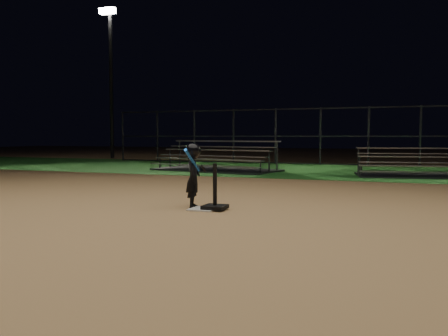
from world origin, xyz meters
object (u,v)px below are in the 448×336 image
(child_batter, at_px, (193,173))
(bleacher_left, at_px, (216,165))
(bleacher_right, at_px, (418,171))
(light_pole_left, at_px, (110,70))
(home_plate, at_px, (204,209))
(batting_tee, at_px, (215,200))

(child_batter, relative_size, bleacher_left, 0.24)
(child_batter, distance_m, bleacher_left, 8.51)
(bleacher_right, distance_m, light_pole_left, 17.79)
(home_plate, height_order, batting_tee, batting_tee)
(batting_tee, distance_m, bleacher_right, 8.86)
(bleacher_right, relative_size, light_pole_left, 0.47)
(bleacher_left, height_order, bleacher_right, bleacher_left)
(child_batter, distance_m, bleacher_right, 8.93)
(light_pole_left, bearing_deg, bleacher_right, -23.32)
(bleacher_right, bearing_deg, bleacher_left, 169.68)
(home_plate, relative_size, bleacher_left, 0.09)
(batting_tee, xyz_separation_m, bleacher_left, (-3.22, 8.20, 0.06))
(bleacher_right, bearing_deg, batting_tee, -123.27)
(child_batter, distance_m, light_pole_left, 19.34)
(child_batter, xyz_separation_m, bleacher_left, (-2.75, 8.04, -0.38))
(batting_tee, bearing_deg, light_pole_left, 129.28)
(bleacher_right, height_order, light_pole_left, light_pole_left)
(batting_tee, relative_size, child_batter, 0.68)
(home_plate, distance_m, child_batter, 0.68)
(bleacher_right, bearing_deg, child_batter, -126.45)
(home_plate, bearing_deg, light_pole_left, 128.77)
(batting_tee, distance_m, bleacher_left, 8.81)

